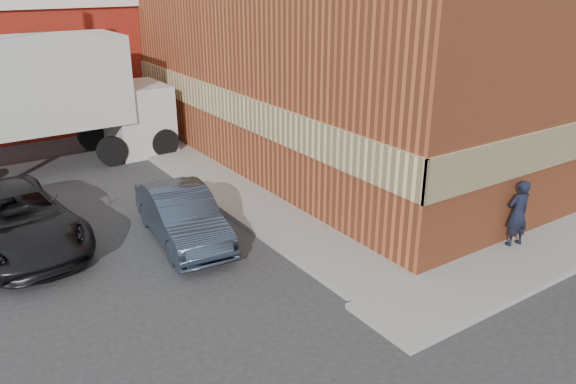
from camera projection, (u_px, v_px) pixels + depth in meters
ground at (364, 301)px, 11.50m from camera, size 90.00×90.00×0.00m
brick_building at (383, 17)px, 21.14m from camera, size 14.25×18.25×9.36m
sidewalk_west at (199, 172)px, 18.74m from camera, size 1.80×18.00×0.12m
man at (518, 213)px, 13.32m from camera, size 0.66×0.49×1.66m
sedan at (182, 216)px, 13.87m from camera, size 1.85×4.17×1.33m
suv_a at (14, 220)px, 13.50m from camera, size 3.01×5.49×1.46m
box_truck at (46, 94)px, 18.65m from camera, size 8.86×2.85×4.35m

